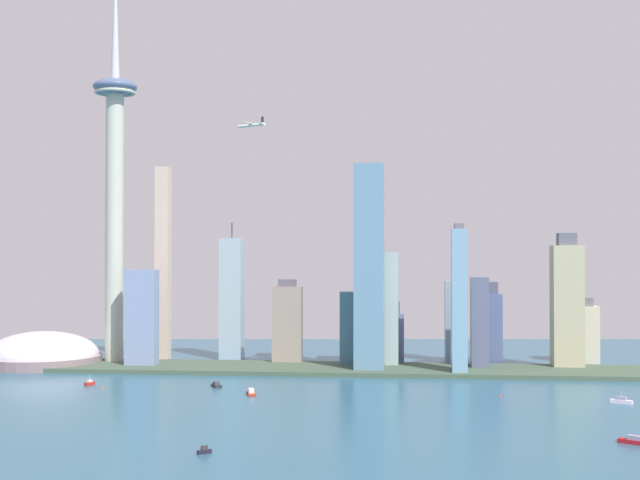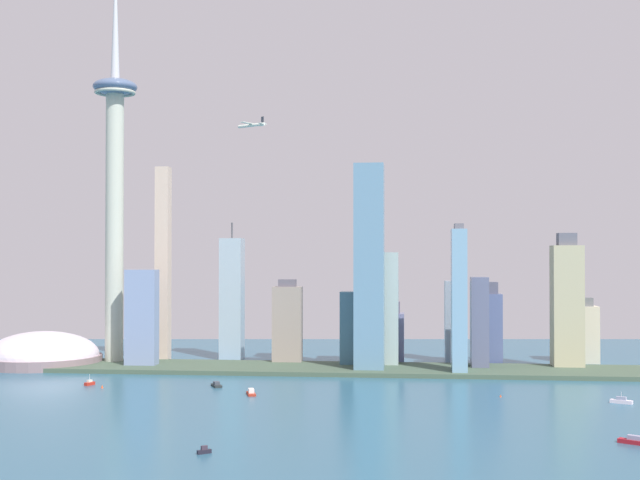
{
  "view_description": "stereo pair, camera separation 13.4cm",
  "coord_description": "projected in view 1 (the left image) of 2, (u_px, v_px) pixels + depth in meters",
  "views": [
    {
      "loc": [
        89.86,
        -297.14,
        96.55
      ],
      "look_at": [
        16.72,
        401.24,
        109.02
      ],
      "focal_mm": 48.75,
      "sensor_mm": 36.0,
      "label": 1
    },
    {
      "loc": [
        89.99,
        -297.13,
        96.55
      ],
      "look_at": [
        16.72,
        401.24,
        109.02
      ],
      "focal_mm": 48.75,
      "sensor_mm": 36.0,
      "label": 2
    }
  ],
  "objects": [
    {
      "name": "skyscraper_2",
      "position": [
        459.0,
        301.0,
        697.97
      ],
      "size": [
        12.12,
        22.74,
        122.16
      ],
      "color": "#79A7C6",
      "rests_on": "ground"
    },
    {
      "name": "skyscraper_6",
      "position": [
        369.0,
        268.0,
        716.21
      ],
      "size": [
        24.48,
        27.83,
        171.95
      ],
      "color": "#628DAA",
      "rests_on": "ground"
    },
    {
      "name": "observation_tower",
      "position": [
        115.0,
        172.0,
        767.36
      ],
      "size": [
        38.83,
        38.83,
        368.77
      ],
      "color": "beige",
      "rests_on": "ground"
    },
    {
      "name": "skyscraper_5",
      "position": [
        393.0,
        336.0,
        778.74
      ],
      "size": [
        19.06,
        23.43,
        54.99
      ],
      "color": "#7377A5",
      "rests_on": "ground"
    },
    {
      "name": "boat_5",
      "position": [
        251.0,
        393.0,
        600.46
      ],
      "size": [
        9.47,
        16.37,
        4.32
      ],
      "rotation": [
        0.0,
        0.0,
        5.01
      ],
      "color": "#A72B1A",
      "rests_on": "ground"
    },
    {
      "name": "skyscraper_11",
      "position": [
        452.0,
        321.0,
        785.28
      ],
      "size": [
        13.46,
        23.01,
        73.48
      ],
      "color": "#8E9DAD",
      "rests_on": "ground"
    },
    {
      "name": "stadium_dome",
      "position": [
        42.0,
        356.0,
        760.42
      ],
      "size": [
        102.43,
        102.43,
        42.15
      ],
      "color": "gray",
      "rests_on": "ground"
    },
    {
      "name": "boat_1",
      "position": [
        635.0,
        441.0,
        443.25
      ],
      "size": [
        16.36,
        12.85,
        4.46
      ],
      "rotation": [
        0.0,
        0.0,
        5.7
      ],
      "color": "#AE1A25",
      "rests_on": "ground"
    },
    {
      "name": "skyscraper_13",
      "position": [
        232.0,
        299.0,
        808.17
      ],
      "size": [
        20.4,
        20.62,
        127.15
      ],
      "color": "#A0B7C6",
      "rests_on": "ground"
    },
    {
      "name": "skyscraper_10",
      "position": [
        142.0,
        319.0,
        739.12
      ],
      "size": [
        26.38,
        14.43,
        84.38
      ],
      "color": "#8196BF",
      "rests_on": "ground"
    },
    {
      "name": "boat_4",
      "position": [
        204.0,
        451.0,
        422.06
      ],
      "size": [
        6.86,
        5.8,
        3.9
      ],
      "rotation": [
        0.0,
        0.0,
        3.78
      ],
      "color": "black",
      "rests_on": "ground"
    },
    {
      "name": "skyscraper_0",
      "position": [
        584.0,
        333.0,
        781.7
      ],
      "size": [
        23.06,
        23.32,
        58.46
      ],
      "color": "beige",
      "rests_on": "ground"
    },
    {
      "name": "boat_2",
      "position": [
        217.0,
        385.0,
        637.07
      ],
      "size": [
        11.04,
        15.11,
        3.71
      ],
      "rotation": [
        0.0,
        0.0,
        5.16
      ],
      "color": "#242A2A",
      "rests_on": "ground"
    },
    {
      "name": "channel_buoy_0",
      "position": [
        501.0,
        396.0,
        591.42
      ],
      "size": [
        1.47,
        1.47,
        1.58
      ],
      "primitive_type": "cone",
      "color": "#E54C19",
      "rests_on": "ground"
    },
    {
      "name": "boat_3",
      "position": [
        90.0,
        383.0,
        644.79
      ],
      "size": [
        6.36,
        8.85,
        8.16
      ],
      "rotation": [
        0.0,
        0.0,
        1.14
      ],
      "color": "red",
      "rests_on": "ground"
    },
    {
      "name": "boat_0",
      "position": [
        621.0,
        401.0,
        565.54
      ],
      "size": [
        14.29,
        9.92,
        7.54
      ],
      "rotation": [
        0.0,
        0.0,
        2.67
      ],
      "color": "white",
      "rests_on": "ground"
    },
    {
      "name": "channel_buoy_1",
      "position": [
        102.0,
        387.0,
        630.84
      ],
      "size": [
        1.82,
        1.82,
        2.27
      ],
      "primitive_type": "cone",
      "color": "#E54C19",
      "rests_on": "ground"
    },
    {
      "name": "skyscraper_3",
      "position": [
        567.0,
        305.0,
        731.39
      ],
      "size": [
        25.16,
        23.48,
        115.45
      ],
      "color": "#B7B18A",
      "rests_on": "ground"
    },
    {
      "name": "skyscraper_4",
      "position": [
        287.0,
        325.0,
        760.84
      ],
      "size": [
        25.57,
        13.14,
        75.52
      ],
      "color": "gray",
      "rests_on": "ground"
    },
    {
      "name": "waterfront_pier",
      "position": [
        303.0,
        368.0,
        727.35
      ],
      "size": [
        673.71,
        75.34,
        3.54
      ],
      "primitive_type": "cube",
      "color": "#445844",
      "rests_on": "ground"
    },
    {
      "name": "skyscraper_8",
      "position": [
        479.0,
        324.0,
        727.94
      ],
      "size": [
        14.38,
        22.09,
        78.38
      ],
      "color": "slate",
      "rests_on": "ground"
    },
    {
      "name": "skyscraper_9",
      "position": [
        388.0,
        310.0,
        746.75
      ],
      "size": [
        18.44,
        24.95,
        99.16
      ],
      "color": "#ABBFB9",
      "rests_on": "ground"
    },
    {
      "name": "skyscraper_1",
      "position": [
        492.0,
        327.0,
        762.75
      ],
      "size": [
        17.42,
        19.39,
        73.14
      ],
      "color": "slate",
      "rests_on": "ground"
    },
    {
      "name": "skyscraper_12",
      "position": [
        348.0,
        329.0,
        747.1
      ],
      "size": [
        12.79,
        20.06,
        65.39
      ],
      "color": "teal",
      "rests_on": "ground"
    },
    {
      "name": "airplane",
      "position": [
        251.0,
        125.0,
        735.34
      ],
      "size": [
        26.73,
        24.86,
        7.66
      ],
      "rotation": [
        0.0,
        0.0,
        2.65
      ],
      "color": "white"
    },
    {
      "name": "skyscraper_7",
      "position": [
        163.0,
        265.0,
        784.35
      ],
      "size": [
        12.16,
        12.85,
        176.58
      ],
      "color": "beige",
      "rests_on": "ground"
    }
  ]
}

